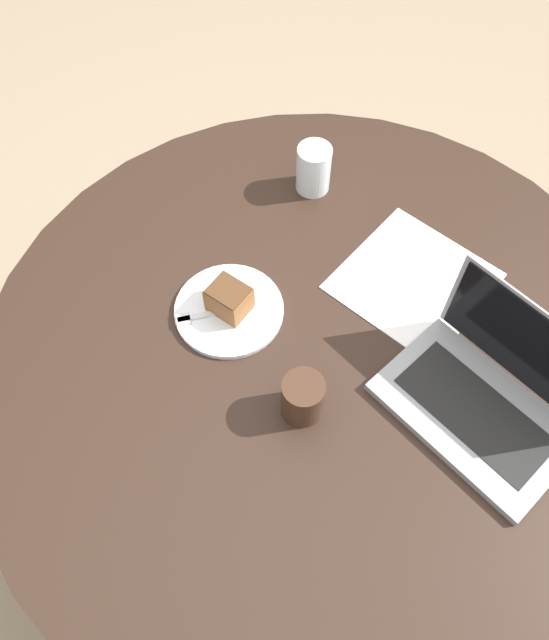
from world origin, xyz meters
name	(u,v)px	position (x,y,z in m)	size (l,w,h in m)	color
ground_plane	(305,470)	(0.00, 0.00, 0.00)	(12.00, 12.00, 0.00)	gray
dining_table	(318,376)	(0.00, 0.00, 0.65)	(1.36, 1.36, 0.77)	black
paper_document	(414,281)	(-0.25, 0.06, 0.77)	(0.30, 0.30, 0.00)	white
plate	(229,310)	(0.04, -0.20, 0.78)	(0.22, 0.22, 0.01)	silver
cake_slice	(229,299)	(0.04, -0.20, 0.82)	(0.07, 0.08, 0.06)	brown
fork	(210,314)	(0.08, -0.22, 0.79)	(0.15, 0.12, 0.00)	silver
coffee_glass	(303,398)	(0.12, 0.04, 0.82)	(0.08, 0.08, 0.10)	#3D2619
water_glass	(314,169)	(-0.34, -0.27, 0.83)	(0.08, 0.08, 0.11)	silver
laptop	(488,396)	(-0.09, 0.31, 0.81)	(0.28, 0.38, 0.22)	gray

